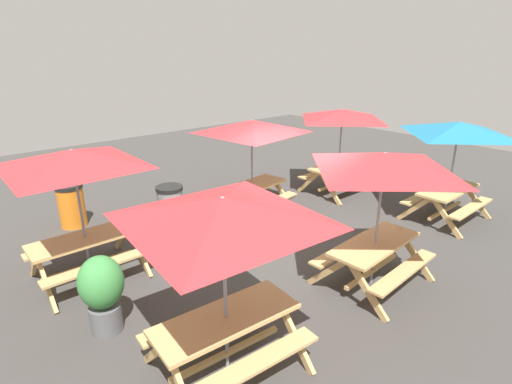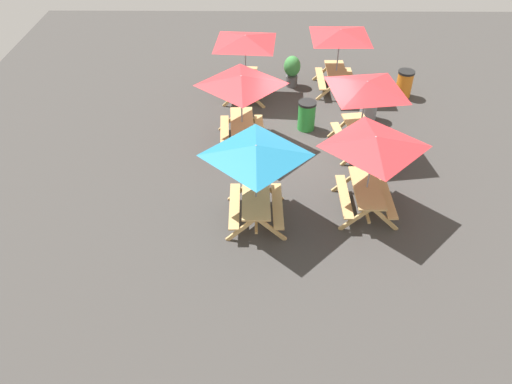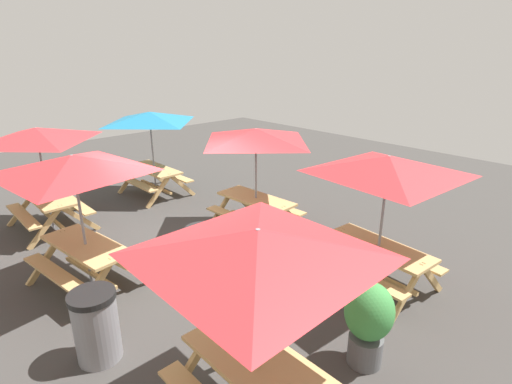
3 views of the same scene
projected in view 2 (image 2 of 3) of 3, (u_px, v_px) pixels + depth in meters
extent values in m
plane|color=#3D3A38|center=(302.00, 143.00, 15.83)|extent=(24.13, 24.13, 0.00)
cube|color=tan|center=(367.00, 188.00, 12.85)|extent=(1.80, 0.71, 0.05)
cube|color=tan|center=(386.00, 196.00, 13.03)|extent=(1.80, 0.27, 0.04)
cube|color=tan|center=(344.00, 196.00, 13.03)|extent=(1.80, 0.27, 0.04)
cube|color=tan|center=(385.00, 219.00, 12.48)|extent=(0.06, 0.80, 0.81)
cube|color=tan|center=(356.00, 219.00, 12.48)|extent=(0.06, 0.80, 0.81)
cube|color=tan|center=(373.00, 181.00, 13.69)|extent=(0.06, 0.80, 0.81)
cube|color=tan|center=(347.00, 181.00, 13.69)|extent=(0.06, 0.80, 0.81)
cube|color=tan|center=(364.00, 203.00, 13.18)|extent=(1.56, 0.08, 0.06)
cylinder|color=gray|center=(369.00, 175.00, 12.59)|extent=(0.04, 0.04, 2.30)
pyramid|color=red|center=(375.00, 141.00, 11.96)|extent=(2.01, 2.01, 0.28)
cube|color=tan|center=(242.00, 122.00, 15.37)|extent=(1.84, 0.80, 0.05)
cube|color=tan|center=(260.00, 130.00, 15.58)|extent=(1.81, 0.36, 0.04)
cube|color=tan|center=(225.00, 131.00, 15.54)|extent=(1.81, 0.36, 0.04)
cube|color=tan|center=(255.00, 146.00, 15.02)|extent=(0.11, 0.80, 0.81)
cube|color=tan|center=(231.00, 147.00, 14.99)|extent=(0.11, 0.80, 0.81)
cube|color=tan|center=(253.00, 119.00, 16.23)|extent=(0.11, 0.80, 0.81)
cube|color=tan|center=(230.00, 120.00, 16.20)|extent=(0.11, 0.80, 0.81)
cube|color=tan|center=(242.00, 137.00, 15.70)|extent=(1.56, 0.16, 0.06)
cylinder|color=gray|center=(242.00, 111.00, 15.12)|extent=(0.04, 0.04, 2.30)
pyramid|color=red|center=(241.00, 80.00, 14.48)|extent=(2.11, 2.11, 0.28)
cube|color=tan|center=(256.00, 197.00, 12.56)|extent=(1.81, 0.73, 0.05)
cube|color=tan|center=(277.00, 206.00, 12.74)|extent=(1.80, 0.29, 0.04)
cube|color=tan|center=(235.00, 206.00, 12.74)|extent=(1.80, 0.29, 0.04)
cube|color=tan|center=(271.00, 229.00, 12.19)|extent=(0.07, 0.80, 0.81)
cube|color=tan|center=(241.00, 229.00, 12.18)|extent=(0.07, 0.80, 0.81)
cube|color=tan|center=(269.00, 189.00, 13.40)|extent=(0.07, 0.80, 0.81)
cube|color=tan|center=(242.00, 189.00, 13.39)|extent=(0.07, 0.80, 0.81)
cube|color=tan|center=(256.00, 212.00, 12.89)|extent=(1.56, 0.10, 0.06)
cylinder|color=gray|center=(256.00, 184.00, 12.30)|extent=(0.04, 0.04, 2.30)
pyramid|color=teal|center=(256.00, 150.00, 11.67)|extent=(2.03, 2.03, 0.28)
cube|color=tan|center=(360.00, 129.00, 15.09)|extent=(1.88, 0.95, 0.05)
cube|color=tan|center=(376.00, 135.00, 15.33)|extent=(1.82, 0.51, 0.04)
cube|color=tan|center=(342.00, 138.00, 15.22)|extent=(1.82, 0.51, 0.04)
cube|color=tan|center=(378.00, 152.00, 14.76)|extent=(0.17, 0.80, 0.81)
cube|color=tan|center=(354.00, 154.00, 14.68)|extent=(0.17, 0.80, 0.81)
cube|color=tan|center=(363.00, 125.00, 15.96)|extent=(0.17, 0.80, 0.81)
cube|color=tan|center=(340.00, 126.00, 15.89)|extent=(0.17, 0.80, 0.81)
cube|color=tan|center=(358.00, 143.00, 15.42)|extent=(1.55, 0.29, 0.06)
cylinder|color=gray|center=(362.00, 117.00, 14.83)|extent=(0.04, 0.04, 2.30)
pyramid|color=red|center=(367.00, 86.00, 14.20)|extent=(2.80, 2.80, 0.28)
cube|color=tan|center=(336.00, 71.00, 18.16)|extent=(1.80, 0.71, 0.05)
cube|color=tan|center=(350.00, 79.00, 18.34)|extent=(1.80, 0.27, 0.04)
cube|color=tan|center=(321.00, 79.00, 18.34)|extent=(1.80, 0.27, 0.04)
cube|color=tan|center=(348.00, 91.00, 17.78)|extent=(0.06, 0.80, 0.81)
cube|color=tan|center=(328.00, 90.00, 17.78)|extent=(0.06, 0.80, 0.81)
cube|color=tan|center=(342.00, 71.00, 18.99)|extent=(0.06, 0.80, 0.81)
cube|color=tan|center=(323.00, 71.00, 19.00)|extent=(0.06, 0.80, 0.81)
cube|color=tan|center=(335.00, 84.00, 18.48)|extent=(1.56, 0.08, 0.06)
cylinder|color=gray|center=(337.00, 61.00, 17.90)|extent=(0.04, 0.04, 2.30)
pyramid|color=red|center=(340.00, 33.00, 17.26)|extent=(2.83, 2.83, 0.28)
cube|color=tan|center=(246.00, 78.00, 17.74)|extent=(1.85, 0.83, 0.05)
cube|color=tan|center=(261.00, 86.00, 17.89)|extent=(1.81, 0.39, 0.04)
cube|color=tan|center=(231.00, 85.00, 17.96)|extent=(1.81, 0.39, 0.04)
cube|color=tan|center=(254.00, 98.00, 17.35)|extent=(0.12, 0.80, 0.81)
cube|color=tan|center=(233.00, 97.00, 17.40)|extent=(0.12, 0.80, 0.81)
cube|color=tan|center=(258.00, 78.00, 18.56)|extent=(0.12, 0.80, 0.81)
cube|color=tan|center=(238.00, 77.00, 18.61)|extent=(0.12, 0.80, 0.81)
cube|color=tan|center=(246.00, 91.00, 18.07)|extent=(1.56, 0.19, 0.06)
cylinder|color=gray|center=(246.00, 67.00, 17.49)|extent=(0.04, 0.04, 2.30)
pyramid|color=red|center=(245.00, 39.00, 16.85)|extent=(2.82, 2.82, 0.28)
cylinder|color=gray|center=(369.00, 107.00, 16.70)|extent=(0.56, 0.56, 0.90)
cylinder|color=black|center=(371.00, 94.00, 16.39)|extent=(0.59, 0.59, 0.08)
cylinder|color=green|center=(306.00, 116.00, 16.21)|extent=(0.56, 0.56, 0.90)
cylinder|color=black|center=(307.00, 103.00, 15.90)|extent=(0.59, 0.59, 0.08)
cylinder|color=orange|center=(404.00, 85.00, 17.95)|extent=(0.56, 0.56, 0.90)
cylinder|color=black|center=(407.00, 72.00, 17.65)|extent=(0.59, 0.59, 0.08)
cylinder|color=#59595B|center=(291.00, 81.00, 18.75)|extent=(0.44, 0.44, 0.40)
ellipsoid|color=#3D8C42|center=(292.00, 66.00, 18.39)|extent=(0.61, 0.61, 0.77)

